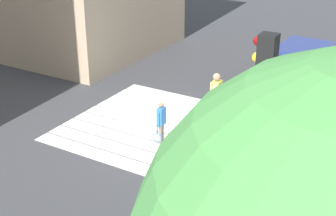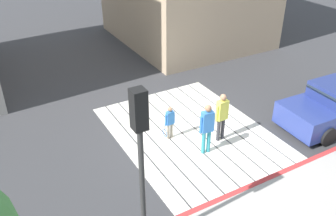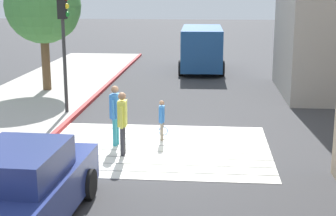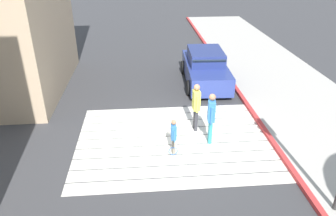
% 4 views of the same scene
% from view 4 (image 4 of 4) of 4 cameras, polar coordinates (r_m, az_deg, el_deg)
% --- Properties ---
extents(ground_plane, '(120.00, 120.00, 0.00)m').
position_cam_4_polar(ground_plane, '(10.84, 0.97, -5.79)').
color(ground_plane, '#38383A').
extents(crosswalk_stripes, '(6.40, 4.90, 0.01)m').
position_cam_4_polar(crosswalk_stripes, '(10.84, 0.97, -5.77)').
color(crosswalk_stripes, silver).
rests_on(crosswalk_stripes, ground).
extents(sidewalk_west, '(4.80, 40.00, 0.12)m').
position_cam_4_polar(sidewalk_west, '(12.61, 27.27, -3.75)').
color(sidewalk_west, '#ADA8A0').
rests_on(sidewalk_west, ground).
extents(curb_painted, '(0.16, 40.00, 0.13)m').
position_cam_4_polar(curb_painted, '(11.56, 17.28, -4.52)').
color(curb_painted, '#BC3333').
rests_on(curb_painted, ground).
extents(car_parked_near_curb, '(2.11, 4.36, 1.57)m').
position_cam_4_polar(car_parked_near_curb, '(15.22, 6.68, 7.07)').
color(car_parked_near_curb, navy).
rests_on(car_parked_near_curb, ground).
extents(pedestrian_adult_lead, '(0.24, 0.51, 1.74)m').
position_cam_4_polar(pedestrian_adult_lead, '(11.01, 5.03, 0.70)').
color(pedestrian_adult_lead, '#333338').
rests_on(pedestrian_adult_lead, ground).
extents(pedestrian_adult_trailing, '(0.27, 0.51, 1.76)m').
position_cam_4_polar(pedestrian_adult_trailing, '(10.34, 7.69, -1.22)').
color(pedestrian_adult_trailing, teal).
rests_on(pedestrian_adult_trailing, ground).
extents(pedestrian_child_with_racket, '(0.28, 0.38, 1.22)m').
position_cam_4_polar(pedestrian_child_with_racket, '(9.80, 0.99, -4.98)').
color(pedestrian_child_with_racket, gray).
rests_on(pedestrian_child_with_racket, ground).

